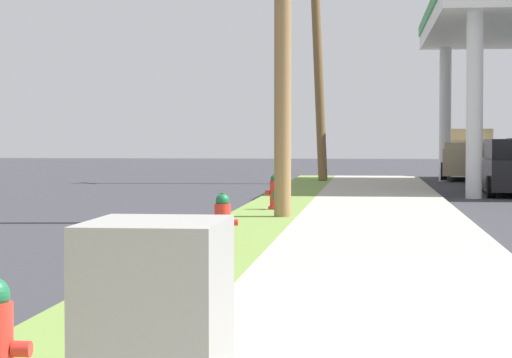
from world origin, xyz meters
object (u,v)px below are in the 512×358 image
fire_hydrant_second (223,224)px  truck_tan_at_forecourt (469,156)px  fire_hydrant_third (275,194)px  utility_pole_background (317,38)px

fire_hydrant_second → truck_tan_at_forecourt: (5.78, 27.47, 0.47)m
fire_hydrant_third → truck_tan_at_forecourt: truck_tan_at_forecourt is taller
fire_hydrant_third → truck_tan_at_forecourt: (5.77, 19.70, 0.47)m
fire_hydrant_third → utility_pole_background: 16.00m
fire_hydrant_second → utility_pole_background: (0.09, 23.06, 4.69)m
fire_hydrant_third → utility_pole_background: bearing=89.7°
fire_hydrant_second → truck_tan_at_forecourt: bearing=78.1°
fire_hydrant_second → utility_pole_background: size_ratio=0.08×
fire_hydrant_second → utility_pole_background: 23.53m
fire_hydrant_second → fire_hydrant_third: 7.76m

